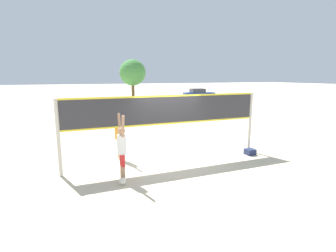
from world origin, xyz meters
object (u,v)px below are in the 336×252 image
volleyball (123,181)px  parked_car_near (199,94)px  volleyball_net (168,115)px  player_blocker (119,133)px  player_spiker (122,146)px  tree_right_cluster (133,73)px  gear_bag (250,152)px

volleyball → parked_car_near: 31.02m
volleyball_net → player_blocker: (-1.60, 1.02, -0.73)m
player_spiker → volleyball: size_ratio=9.43×
parked_car_near → tree_right_cluster: (-8.86, 2.90, 2.99)m
player_spiker → tree_right_cluster: bearing=-15.5°
gear_bag → parked_car_near: parked_car_near is taller
player_blocker → volleyball: player_blocker is taller
player_spiker → tree_right_cluster: size_ratio=0.38×
volleyball_net → volleyball: size_ratio=34.51×
player_blocker → parked_car_near: 28.77m
player_blocker → gear_bag: player_blocker is taller
player_blocker → tree_right_cluster: bearing=164.0°
player_spiker → parked_car_near: size_ratio=0.45×
gear_bag → tree_right_cluster: 28.25m
player_spiker → player_blocker: bearing=-9.0°
volleyball_net → volleyball: volleyball_net is taller
parked_car_near → player_blocker: bearing=-116.9°
volleyball_net → gear_bag: volleyball_net is taller
parked_car_near → gear_bag: bearing=-106.5°
volleyball_net → parked_car_near: 28.77m
gear_bag → parked_car_near: size_ratio=0.08×
gear_bag → player_spiker: bearing=-173.1°
player_blocker → volleyball_net: bearing=57.6°
volleyball_net → player_blocker: volleyball_net is taller
volleyball_net → parked_car_near: volleyball_net is taller
player_blocker → gear_bag: bearing=74.4°
player_spiker → gear_bag: size_ratio=5.50×
parked_car_near → player_spiker: bearing=-115.2°
tree_right_cluster → player_blocker: bearing=-106.0°
gear_bag → parked_car_near: (11.39, 25.02, 0.51)m
volleyball_net → parked_car_near: (14.84, 24.63, -1.13)m
volleyball → parked_car_near: size_ratio=0.05×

